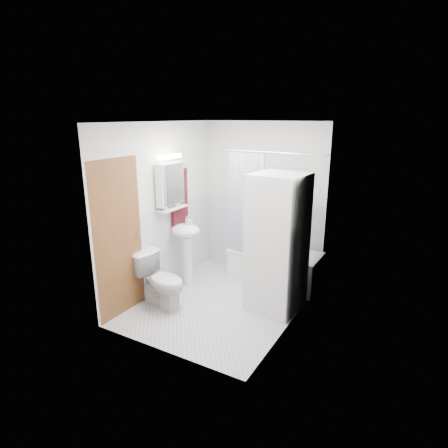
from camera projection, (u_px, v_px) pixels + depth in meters
The scene contains 20 objects.
floor at pixel (223, 301), 5.17m from camera, with size 2.60×2.60×0.00m, color silver.
room_walls at pixel (223, 196), 4.76m from camera, with size 2.60×2.60×2.60m.
wainscot at pixel (233, 254), 5.25m from camera, with size 1.98×2.58×2.58m.
door at pixel (139, 233), 4.89m from camera, with size 0.05×2.00×2.00m.
bathtub at pixel (275, 266), 5.68m from camera, with size 1.34×0.64×0.51m.
tub_spout at pixel (297, 227), 5.71m from camera, with size 0.04×0.04×0.12m, color silver.
curtain_rod at pixel (272, 152), 4.99m from camera, with size 0.02×0.02×1.52m, color silver.
shower_curtain at pixel (245, 204), 5.38m from camera, with size 0.55×0.02×1.45m.
sink at pixel (186, 240), 5.53m from camera, with size 0.44×0.37×1.04m.
medicine_cabinet at pixel (170, 183), 5.25m from camera, with size 0.13×0.50×0.71m.
shelf at pixel (172, 208), 5.34m from camera, with size 0.18×0.54×0.03m, color silver.
shower_caddy at pixel (301, 208), 5.59m from camera, with size 0.22×0.06×0.02m, color silver.
towel at pixel (179, 196), 5.54m from camera, with size 0.07×0.35×0.85m.
washer_dryer at pixel (277, 243), 4.78m from camera, with size 0.70×0.70×1.80m.
toilet at pixel (161, 281), 4.96m from camera, with size 0.41×0.73×0.72m, color white.
soap_pump at pixel (189, 224), 5.45m from camera, with size 0.08×0.17×0.08m, color gray.
shelf_bottle at pixel (165, 207), 5.21m from camera, with size 0.07×0.18×0.07m, color gray.
shelf_cup at pixel (177, 202), 5.43m from camera, with size 0.10×0.09×0.10m, color gray.
shampoo_a at pixel (283, 201), 5.70m from camera, with size 0.13×0.17×0.13m, color gray.
shampoo_b at pixel (290, 203), 5.65m from camera, with size 0.08×0.21×0.08m, color #2D2596.
Camera 1 is at (2.32, -4.05, 2.48)m, focal length 30.00 mm.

